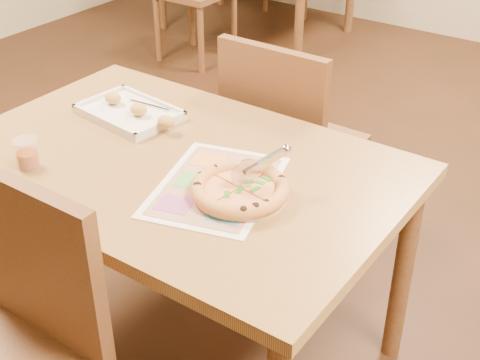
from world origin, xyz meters
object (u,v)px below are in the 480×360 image
Objects in this scene: menu at (216,186)px; plate at (240,194)px; chair_far at (284,128)px; pizza at (240,189)px; glass_tumbler at (27,155)px; dining_table at (176,185)px; chair_near at (14,321)px; appetizer_tray at (131,113)px; pizza_cutter at (259,165)px.

plate is at bearing -0.95° from menu.
chair_far is 1.92× the size of plate.
pizza is 0.61m from glass_tumbler.
menu is at bearing 179.05° from plate.
glass_tumbler is (-0.57, -0.22, 0.03)m from plate.
plate is at bearing -10.75° from dining_table.
chair_near is 1.26× the size of appetizer_tray.
pizza_cutter reaches higher than glass_tumbler.
chair_far is 0.73m from pizza.
pizza reaches higher than plate.
appetizer_tray is at bearing 58.32° from chair_far.
plate is (0.26, -0.05, 0.09)m from dining_table.
appetizer_tray is at bearing 155.58° from dining_table.
dining_table is 0.42m from glass_tumbler.
menu reaches higher than dining_table.
glass_tumbler is at bearing -159.84° from pizza.
chair_near is 0.60m from menu.
dining_table is 0.34m from pizza_cutter.
dining_table is 2.77× the size of chair_near.
plate is at bearing 123.24° from pizza.
glass_tumbler is at bearing -92.64° from appetizer_tray.
glass_tumbler is 0.21× the size of menu.
appetizer_tray is at bearing 87.36° from glass_tumbler.
chair_near is 3.26× the size of pizza_cutter.
dining_table is 0.29m from pizza.
plate is (0.26, 0.55, 0.16)m from chair_near.
menu is (0.47, -0.18, -0.01)m from appetizer_tray.
glass_tumbler is (-0.02, -0.40, 0.02)m from appetizer_tray.
chair_far is at bearing 105.79° from menu.
dining_table is at bearing 165.21° from menu.
menu is (-0.11, -0.04, -0.08)m from pizza_cutter.
pizza reaches higher than menu.
chair_near reaches higher than glass_tumbler.
dining_table is 0.21m from menu.
menu is at bearing 23.76° from glass_tumbler.
chair_far is (-0.00, 0.60, -0.07)m from dining_table.
appetizer_tray is 0.51m from menu.
chair_far is 5.49× the size of glass_tumbler.
pizza_cutter reaches higher than pizza.
chair_near reaches higher than menu.
dining_table is 3.13× the size of menu.
chair_far is at bearing 111.94° from plate.
menu is at bearing 139.37° from pizza_cutter.
dining_table is 9.02× the size of pizza_cutter.
chair_near is 1.20m from chair_far.
appetizer_tray reaches higher than plate.
pizza is (0.27, -0.66, 0.18)m from chair_far.
menu is (-0.08, 0.01, -0.02)m from pizza.
pizza_cutter is at bearing -1.90° from dining_table.
chair_near is (0.00, -0.60, -0.07)m from dining_table.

